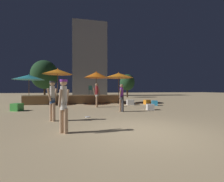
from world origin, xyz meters
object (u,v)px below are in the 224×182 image
at_px(cube_seat_3, 147,102).
at_px(background_tree_1, 127,82).
at_px(cube_seat_4, 150,107).
at_px(bistro_chair_0, 90,89).
at_px(patio_umbrella_1, 58,72).
at_px(person_3, 52,99).
at_px(patio_umbrella_3, 29,77).
at_px(background_tree_0, 45,75).
at_px(bistro_chair_1, 97,89).
at_px(patio_umbrella_0, 96,75).
at_px(person_0, 122,97).
at_px(person_1, 64,103).
at_px(cube_seat_1, 130,102).
at_px(frisbee_disc, 87,117).
at_px(cube_seat_0, 17,107).
at_px(patio_umbrella_2, 119,75).
at_px(cube_seat_2, 155,103).
at_px(person_2, 97,94).

relative_size(cube_seat_3, background_tree_1, 0.13).
bearing_deg(cube_seat_4, bistro_chair_0, 120.26).
height_order(patio_umbrella_1, person_3, patio_umbrella_1).
height_order(patio_umbrella_3, background_tree_0, background_tree_0).
distance_m(cube_seat_4, person_3, 6.19).
bearing_deg(cube_seat_3, background_tree_0, 135.18).
distance_m(cube_seat_3, bistro_chair_1, 5.66).
xyz_separation_m(patio_umbrella_0, background_tree_0, (-6.47, 9.23, 0.78)).
distance_m(patio_umbrella_0, patio_umbrella_1, 3.51).
bearing_deg(person_0, person_1, 100.49).
distance_m(person_3, background_tree_1, 20.59).
bearing_deg(person_3, person_1, -31.93).
height_order(cube_seat_1, frisbee_disc, cube_seat_1).
xyz_separation_m(cube_seat_0, background_tree_1, (12.12, 14.49, 2.37)).
xyz_separation_m(cube_seat_0, bistro_chair_1, (5.74, 5.73, 1.16)).
distance_m(cube_seat_1, person_3, 7.91).
distance_m(patio_umbrella_2, cube_seat_0, 8.90).
distance_m(cube_seat_4, background_tree_0, 17.48).
relative_size(patio_umbrella_1, background_tree_1, 0.81).
height_order(cube_seat_2, cube_seat_4, cube_seat_2).
bearing_deg(cube_seat_1, patio_umbrella_3, 166.84).
xyz_separation_m(patio_umbrella_2, person_0, (-1.31, -5.54, -1.84)).
height_order(cube_seat_0, cube_seat_1, cube_seat_0).
bearing_deg(patio_umbrella_0, bistro_chair_1, 81.62).
bearing_deg(patio_umbrella_1, patio_umbrella_0, -3.40).
bearing_deg(cube_seat_4, patio_umbrella_2, 98.20).
distance_m(person_2, person_3, 5.20).
distance_m(patio_umbrella_0, background_tree_1, 12.74).
distance_m(patio_umbrella_2, cube_seat_2, 4.43).
bearing_deg(person_2, person_3, 150.90).
bearing_deg(background_tree_1, frisbee_disc, -114.08).
height_order(cube_seat_3, person_0, person_0).
relative_size(cube_seat_4, person_2, 0.30).
height_order(cube_seat_1, person_1, person_1).
relative_size(person_3, bistro_chair_0, 1.90).
bearing_deg(person_3, patio_umbrella_0, 109.74).
height_order(frisbee_disc, background_tree_0, background_tree_0).
relative_size(patio_umbrella_2, frisbee_disc, 13.01).
height_order(patio_umbrella_1, person_2, patio_umbrella_1).
xyz_separation_m(cube_seat_3, frisbee_disc, (-5.65, -5.23, -0.19)).
distance_m(cube_seat_0, bistro_chair_0, 6.78).
bearing_deg(patio_umbrella_2, cube_seat_1, -73.59).
bearing_deg(bistro_chair_0, background_tree_0, -43.08).
distance_m(cube_seat_0, background_tree_1, 19.04).
xyz_separation_m(patio_umbrella_0, person_2, (-0.29, -2.80, -1.72)).
relative_size(cube_seat_3, person_3, 0.31).
xyz_separation_m(cube_seat_0, person_0, (6.35, -1.77, 0.66)).
bearing_deg(frisbee_disc, cube_seat_3, 42.81).
height_order(cube_seat_4, person_1, person_1).
height_order(patio_umbrella_1, patio_umbrella_3, patio_umbrella_1).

